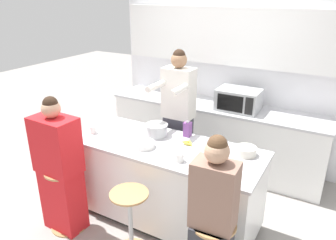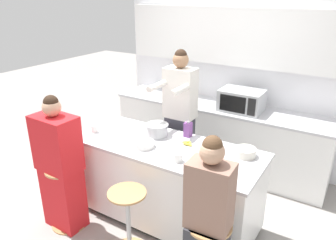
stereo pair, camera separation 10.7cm
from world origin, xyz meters
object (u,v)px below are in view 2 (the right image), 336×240
at_px(person_cooking, 179,124).
at_px(fruit_bowl, 144,144).
at_px(bar_stool_leftmost, 66,195).
at_px(coffee_cup_near, 178,157).
at_px(banana_bunch, 187,143).
at_px(juice_carton, 188,129).
at_px(potted_plant, 178,89).
at_px(kitchen_island, 164,182).
at_px(microwave, 242,100).
at_px(bar_stool_center, 128,221).
at_px(cooking_pot, 157,130).
at_px(person_seated_near, 208,227).
at_px(coffee_cup_far, 94,129).
at_px(person_wrapped_blanket, 60,168).

relative_size(person_cooking, fruit_bowl, 8.38).
bearing_deg(bar_stool_leftmost, coffee_cup_near, 20.38).
distance_m(banana_bunch, juice_carton, 0.22).
bearing_deg(person_cooking, potted_plant, 120.33).
xyz_separation_m(kitchen_island, microwave, (0.33, 1.38, 0.60)).
bearing_deg(juice_carton, bar_stool_center, -96.51).
xyz_separation_m(bar_stool_center, cooking_pot, (-0.19, 0.79, 0.61)).
distance_m(person_seated_near, juice_carton, 1.25).
height_order(bar_stool_center, banana_bunch, banana_bunch).
bearing_deg(bar_stool_leftmost, coffee_cup_far, 91.43).
bearing_deg(bar_stool_center, cooking_pot, 103.49).
height_order(person_seated_near, coffee_cup_near, person_seated_near).
bearing_deg(kitchen_island, banana_bunch, 32.19).
bearing_deg(person_seated_near, cooking_pot, 137.92).
distance_m(person_wrapped_blanket, person_seated_near, 1.67).
bearing_deg(person_cooking, person_seated_near, -52.64).
bearing_deg(fruit_bowl, potted_plant, 107.57).
xyz_separation_m(fruit_bowl, coffee_cup_far, (-0.69, 0.01, 0.01)).
bearing_deg(person_wrapped_blanket, banana_bunch, 38.41).
xyz_separation_m(person_wrapped_blanket, cooking_pot, (0.66, 0.82, 0.28)).
xyz_separation_m(bar_stool_leftmost, fruit_bowl, (0.68, 0.50, 0.57)).
bearing_deg(bar_stool_center, juice_carton, 83.49).
distance_m(cooking_pot, microwave, 1.33).
distance_m(kitchen_island, coffee_cup_near, 0.62).
bearing_deg(fruit_bowl, bar_stool_leftmost, -143.36).
distance_m(fruit_bowl, banana_bunch, 0.45).
distance_m(person_cooking, coffee_cup_near, 0.96).
bearing_deg(person_cooking, coffee_cup_near, -61.74).
height_order(cooking_pot, banana_bunch, cooking_pot).
bearing_deg(coffee_cup_near, kitchen_island, 142.39).
height_order(person_seated_near, microwave, person_seated_near).
height_order(cooking_pot, juice_carton, juice_carton).
height_order(coffee_cup_near, potted_plant, potted_plant).
relative_size(person_seated_near, juice_carton, 8.27).
bearing_deg(cooking_pot, banana_bunch, -4.56).
bearing_deg(cooking_pot, kitchen_island, -40.35).
height_order(person_wrapped_blanket, cooking_pot, person_wrapped_blanket).
bearing_deg(bar_stool_center, kitchen_island, 90.00).
relative_size(person_cooking, person_wrapped_blanket, 1.21).
xyz_separation_m(person_wrapped_blanket, microwave, (1.18, 2.04, 0.36)).
height_order(person_seated_near, coffee_cup_far, person_seated_near).
bearing_deg(microwave, person_seated_near, -76.38).
bearing_deg(potted_plant, banana_bunch, -56.53).
bearing_deg(person_wrapped_blanket, bar_stool_center, 3.43).
xyz_separation_m(person_cooking, microwave, (0.49, 0.77, 0.17)).
bearing_deg(juice_carton, kitchen_island, -108.77).
height_order(kitchen_island, coffee_cup_far, coffee_cup_far).
bearing_deg(fruit_bowl, person_seated_near, -27.85).
bearing_deg(person_seated_near, coffee_cup_far, 159.49).
relative_size(bar_stool_center, potted_plant, 2.61).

